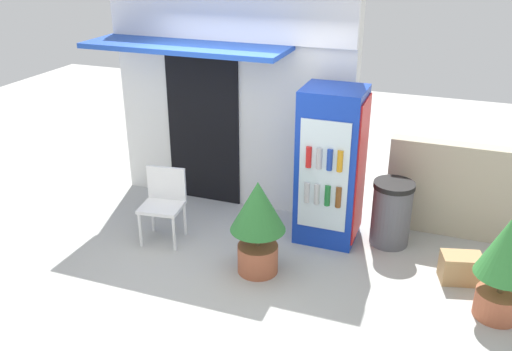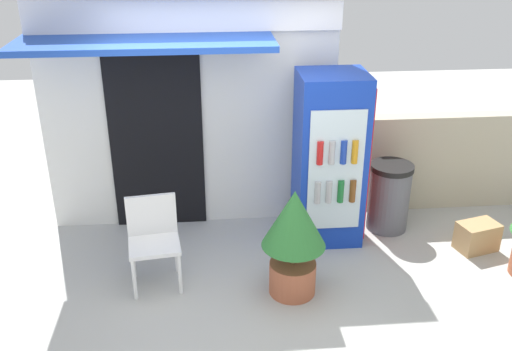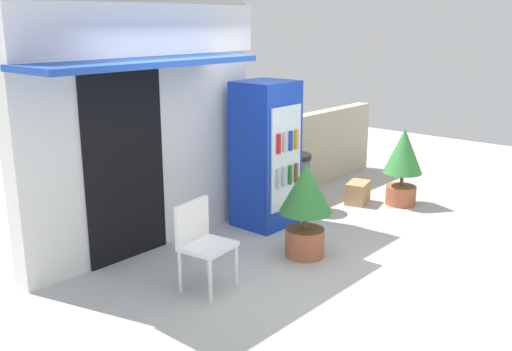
# 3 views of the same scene
# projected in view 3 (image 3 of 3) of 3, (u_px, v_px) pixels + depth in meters

# --- Properties ---
(ground) EXTENTS (16.00, 16.00, 0.00)m
(ground) POSITION_uv_depth(u_px,v_px,m) (277.00, 271.00, 6.10)
(ground) COLOR #B2B2AD
(storefront_building) EXTENTS (3.19, 1.07, 3.01)m
(storefront_building) POSITION_uv_depth(u_px,v_px,m) (143.00, 112.00, 6.38)
(storefront_building) COLOR silver
(storefront_building) RESTS_ON ground
(drink_cooler) EXTENTS (0.71, 0.69, 1.84)m
(drink_cooler) POSITION_uv_depth(u_px,v_px,m) (266.00, 155.00, 7.28)
(drink_cooler) COLOR #1438B2
(drink_cooler) RESTS_ON ground
(plastic_chair) EXTENTS (0.52, 0.48, 0.87)m
(plastic_chair) POSITION_uv_depth(u_px,v_px,m) (201.00, 238.00, 5.62)
(plastic_chair) COLOR white
(plastic_chair) RESTS_ON ground
(potted_plant_near_shop) EXTENTS (0.59, 0.59, 1.06)m
(potted_plant_near_shop) POSITION_uv_depth(u_px,v_px,m) (306.00, 202.00, 6.33)
(potted_plant_near_shop) COLOR #AD5B3D
(potted_plant_near_shop) RESTS_ON ground
(potted_plant_curbside) EXTENTS (0.55, 0.55, 1.10)m
(potted_plant_curbside) POSITION_uv_depth(u_px,v_px,m) (403.00, 160.00, 8.13)
(potted_plant_curbside) COLOR #AD5B3D
(potted_plant_curbside) RESTS_ON ground
(trash_bin) EXTENTS (0.47, 0.47, 0.78)m
(trash_bin) POSITION_uv_depth(u_px,v_px,m) (294.00, 182.00, 8.01)
(trash_bin) COLOR #595960
(trash_bin) RESTS_ON ground
(stone_boundary_wall) EXTENTS (2.79, 0.22, 1.16)m
(stone_boundary_wall) POSITION_uv_depth(u_px,v_px,m) (317.00, 148.00, 9.20)
(stone_boundary_wall) COLOR #B7AD93
(stone_boundary_wall) RESTS_ON ground
(cardboard_box) EXTENTS (0.47, 0.36, 0.31)m
(cardboard_box) POSITION_uv_depth(u_px,v_px,m) (358.00, 193.00, 8.33)
(cardboard_box) COLOR tan
(cardboard_box) RESTS_ON ground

